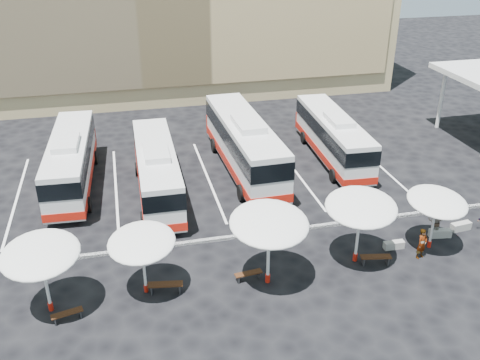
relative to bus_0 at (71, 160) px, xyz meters
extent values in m
plane|color=black|center=(8.58, -9.03, -1.80)|extent=(120.00, 120.00, 0.00)
cylinder|color=silver|center=(28.58, 3.97, 0.60)|extent=(0.30, 0.30, 4.80)
cube|color=black|center=(8.58, -8.53, -1.72)|extent=(34.00, 0.25, 0.15)
cube|color=white|center=(-3.42, -1.03, -1.79)|extent=(0.15, 12.00, 0.01)
cube|color=white|center=(2.58, -1.03, -1.79)|extent=(0.15, 12.00, 0.01)
cube|color=white|center=(8.58, -1.03, -1.79)|extent=(0.15, 12.00, 0.01)
cube|color=white|center=(14.58, -1.03, -1.79)|extent=(0.15, 12.00, 0.01)
cube|color=white|center=(20.58, -1.03, -1.79)|extent=(0.15, 12.00, 0.01)
cube|color=silver|center=(0.00, -0.01, -0.02)|extent=(2.82, 11.06, 2.74)
cube|color=black|center=(0.00, -0.01, 0.53)|extent=(2.88, 11.11, 1.00)
cube|color=red|center=(0.00, -0.01, -1.02)|extent=(2.88, 11.11, 0.50)
cube|color=red|center=(0.27, 5.46, -0.70)|extent=(2.34, 0.30, 1.28)
cube|color=silver|center=(-0.05, -0.92, 1.54)|extent=(1.59, 2.81, 0.37)
cylinder|color=black|center=(-0.98, 3.24, -1.34)|extent=(0.36, 0.93, 0.91)
cylinder|color=black|center=(1.30, 3.12, -1.34)|extent=(0.36, 0.93, 0.91)
cylinder|color=black|center=(-1.32, -3.60, -1.34)|extent=(0.36, 0.93, 0.91)
cylinder|color=black|center=(0.96, -3.72, -1.34)|extent=(0.36, 0.93, 0.91)
cube|color=silver|center=(5.17, -2.60, -0.05)|extent=(2.38, 10.78, 2.69)
cube|color=black|center=(5.17, -2.60, 0.49)|extent=(2.44, 10.83, 0.99)
cube|color=red|center=(5.17, -2.60, -1.03)|extent=(2.44, 10.83, 0.49)
cube|color=red|center=(5.24, 2.78, -0.72)|extent=(2.30, 0.21, 1.25)
cube|color=silver|center=(5.16, -3.49, 1.47)|extent=(1.47, 2.71, 0.36)
cylinder|color=black|center=(4.09, 0.55, -1.35)|extent=(0.33, 0.90, 0.90)
cylinder|color=black|center=(6.33, 0.52, -1.35)|extent=(0.33, 0.90, 0.90)
cylinder|color=black|center=(4.00, -6.16, -1.35)|extent=(0.33, 0.90, 0.90)
cylinder|color=black|center=(6.24, -6.19, -1.35)|extent=(0.33, 0.90, 0.90)
cube|color=silver|center=(11.21, -0.32, 0.20)|extent=(2.91, 12.35, 3.07)
cube|color=black|center=(11.21, -0.32, 0.81)|extent=(2.97, 12.42, 1.13)
cube|color=red|center=(11.21, -0.32, -0.93)|extent=(2.97, 12.42, 0.56)
cube|color=red|center=(11.04, 5.82, -0.57)|extent=(2.63, 0.28, 1.43)
cube|color=silver|center=(11.24, -1.35, 1.94)|extent=(1.72, 3.12, 0.41)
cylinder|color=black|center=(9.83, 3.22, -1.28)|extent=(0.39, 1.03, 1.02)
cylinder|color=black|center=(12.39, 3.29, -1.28)|extent=(0.39, 1.03, 1.02)
cylinder|color=black|center=(10.05, -4.45, -1.28)|extent=(0.39, 1.03, 1.02)
cylinder|color=black|center=(12.61, -4.38, -1.28)|extent=(0.39, 1.03, 1.02)
cube|color=silver|center=(17.76, 0.11, -0.05)|extent=(2.76, 10.84, 2.69)
cube|color=black|center=(17.76, 0.11, 0.49)|extent=(2.82, 10.90, 0.99)
cube|color=red|center=(17.76, 0.11, -1.03)|extent=(2.82, 10.90, 0.49)
cube|color=red|center=(18.03, 5.48, -0.72)|extent=(2.30, 0.29, 1.25)
cube|color=silver|center=(17.72, -0.78, 1.47)|extent=(1.56, 2.75, 0.36)
cylinder|color=black|center=(16.80, 3.30, -1.35)|extent=(0.36, 0.91, 0.90)
cylinder|color=black|center=(19.03, 3.19, -1.35)|extent=(0.36, 0.91, 0.90)
cylinder|color=black|center=(16.47, -3.41, -1.35)|extent=(0.36, 0.91, 0.90)
cylinder|color=black|center=(18.70, -3.52, -1.35)|extent=(0.36, 0.91, 0.90)
cylinder|color=silver|center=(-0.53, -12.37, -0.33)|extent=(0.15, 0.15, 2.93)
cylinder|color=red|center=(-0.53, -12.37, -1.60)|extent=(0.23, 0.23, 0.39)
ellipsoid|color=silver|center=(-0.53, -12.37, 1.18)|extent=(3.58, 3.62, 1.00)
cylinder|color=silver|center=(3.68, -12.04, -0.46)|extent=(0.16, 0.16, 2.68)
cylinder|color=red|center=(3.68, -12.04, -1.62)|extent=(0.25, 0.25, 0.36)
ellipsoid|color=silver|center=(3.68, -12.04, 0.93)|extent=(3.92, 3.94, 0.92)
cylinder|color=silver|center=(9.37, -12.64, -0.19)|extent=(0.15, 0.15, 3.21)
cylinder|color=red|center=(9.37, -12.64, -1.58)|extent=(0.24, 0.24, 0.43)
ellipsoid|color=silver|center=(9.37, -12.64, 1.47)|extent=(3.73, 3.77, 1.10)
cylinder|color=silver|center=(14.17, -11.97, -0.26)|extent=(0.19, 0.19, 3.07)
cylinder|color=red|center=(14.17, -11.97, -1.59)|extent=(0.29, 0.29, 0.41)
ellipsoid|color=silver|center=(14.17, -11.97, 1.33)|extent=(4.53, 4.55, 1.05)
cylinder|color=silver|center=(18.48, -11.73, -0.45)|extent=(0.15, 0.15, 2.69)
cylinder|color=red|center=(18.48, -11.73, -1.62)|extent=(0.23, 0.23, 0.36)
ellipsoid|color=silver|center=(18.48, -11.73, 0.93)|extent=(3.58, 3.61, 0.92)
cube|color=black|center=(0.23, -13.23, -1.41)|extent=(1.39, 0.67, 0.05)
cube|color=black|center=(-0.29, -13.36, -1.62)|extent=(0.13, 0.34, 0.36)
cube|color=black|center=(0.75, -13.10, -1.62)|extent=(0.13, 0.34, 0.36)
cube|color=black|center=(4.56, -12.31, -1.33)|extent=(1.66, 0.68, 0.06)
cube|color=black|center=(3.92, -12.21, -1.58)|extent=(0.13, 0.41, 0.43)
cube|color=black|center=(5.19, -12.42, -1.58)|extent=(0.13, 0.41, 0.43)
cube|color=black|center=(8.52, -12.27, -1.41)|extent=(1.37, 0.50, 0.05)
cube|color=black|center=(7.99, -12.33, -1.62)|extent=(0.09, 0.34, 0.36)
cube|color=black|center=(9.05, -12.22, -1.62)|extent=(0.09, 0.34, 0.36)
cube|color=black|center=(15.02, -12.48, -1.36)|extent=(1.58, 0.70, 0.06)
cube|color=black|center=(14.42, -12.36, -1.59)|extent=(0.14, 0.39, 0.41)
cube|color=black|center=(15.62, -12.60, -1.59)|extent=(0.14, 0.39, 0.41)
cube|color=gray|center=(16.60, -11.41, -1.59)|extent=(1.08, 0.38, 0.40)
cube|color=gray|center=(19.58, -10.97, -1.57)|extent=(1.23, 0.58, 0.44)
cube|color=gray|center=(21.10, -10.59, -1.58)|extent=(1.20, 0.51, 0.44)
imported|color=black|center=(17.51, -12.47, -0.97)|extent=(0.70, 0.58, 1.66)
imported|color=black|center=(19.40, -10.70, -0.98)|extent=(1.00, 0.99, 1.63)
camera|label=1|loc=(3.34, -32.42, 13.98)|focal=40.00mm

